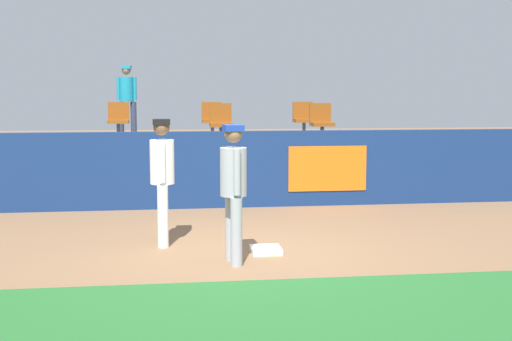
% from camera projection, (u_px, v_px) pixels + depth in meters
% --- Properties ---
extents(ground_plane, '(60.00, 60.00, 0.00)m').
position_uv_depth(ground_plane, '(248.00, 255.00, 8.97)').
color(ground_plane, '#846042').
extents(grass_foreground_strip, '(18.00, 2.80, 0.01)m').
position_uv_depth(grass_foreground_strip, '(281.00, 321.00, 6.37)').
color(grass_foreground_strip, '#26662B').
rests_on(grass_foreground_strip, ground_plane).
extents(first_base, '(0.40, 0.40, 0.08)m').
position_uv_depth(first_base, '(266.00, 250.00, 9.06)').
color(first_base, white).
rests_on(first_base, ground_plane).
extents(player_fielder_home, '(0.34, 0.55, 1.78)m').
position_uv_depth(player_fielder_home, '(163.00, 173.00, 9.43)').
color(player_fielder_home, white).
rests_on(player_fielder_home, ground_plane).
extents(player_runner_visitor, '(0.37, 0.49, 1.75)m').
position_uv_depth(player_runner_visitor, '(233.00, 184.00, 8.41)').
color(player_runner_visitor, '#9EA3AD').
rests_on(player_runner_visitor, ground_plane).
extents(field_wall, '(18.00, 0.26, 1.42)m').
position_uv_depth(field_wall, '(224.00, 169.00, 12.60)').
color(field_wall, navy).
rests_on(field_wall, ground_plane).
extents(bleacher_platform, '(18.00, 4.80, 1.08)m').
position_uv_depth(bleacher_platform, '(214.00, 164.00, 15.15)').
color(bleacher_platform, '#59595E').
rests_on(bleacher_platform, ground_plane).
extents(seat_front_center, '(0.46, 0.44, 0.84)m').
position_uv_depth(seat_front_center, '(221.00, 121.00, 13.93)').
color(seat_front_center, '#4C4C51').
rests_on(seat_front_center, bleacher_platform).
extents(seat_front_right, '(0.46, 0.44, 0.84)m').
position_uv_depth(seat_front_right, '(321.00, 121.00, 14.21)').
color(seat_front_right, '#4C4C51').
rests_on(seat_front_right, bleacher_platform).
extents(seat_back_center, '(0.47, 0.44, 0.84)m').
position_uv_depth(seat_back_center, '(212.00, 118.00, 15.69)').
color(seat_back_center, '#4C4C51').
rests_on(seat_back_center, bleacher_platform).
extents(seat_back_right, '(0.47, 0.44, 0.84)m').
position_uv_depth(seat_back_right, '(303.00, 117.00, 15.98)').
color(seat_back_right, '#4C4C51').
rests_on(seat_back_right, bleacher_platform).
extents(seat_back_left, '(0.47, 0.44, 0.84)m').
position_uv_depth(seat_back_left, '(118.00, 118.00, 15.41)').
color(seat_back_left, '#4C4C51').
rests_on(seat_back_left, bleacher_platform).
extents(spectator_hooded, '(0.47, 0.35, 1.70)m').
position_uv_depth(spectator_hooded, '(127.00, 96.00, 16.16)').
color(spectator_hooded, '#33384C').
rests_on(spectator_hooded, bleacher_platform).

